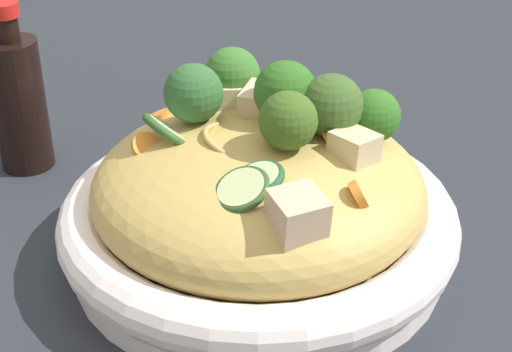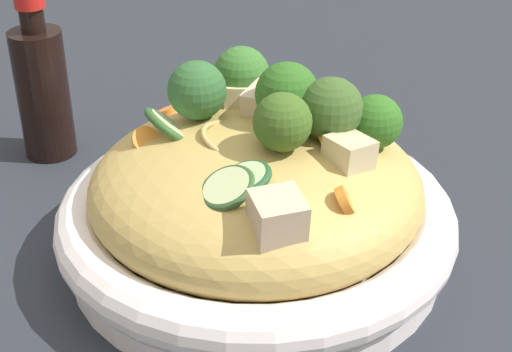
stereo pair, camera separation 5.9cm
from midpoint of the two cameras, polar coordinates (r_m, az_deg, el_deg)
ground_plane at (r=0.63m, az=2.69°, el=-5.77°), size 3.00×3.00×0.00m
serving_bowl at (r=0.61m, az=2.76°, el=-3.62°), size 0.31×0.31×0.06m
noodle_heap at (r=0.59m, az=2.84°, el=-0.83°), size 0.26×0.26×0.09m
broccoli_florets at (r=0.59m, az=4.65°, el=5.50°), size 0.19×0.16×0.07m
carrot_coins at (r=0.58m, az=1.64°, el=2.78°), size 0.17×0.16×0.03m
zucchini_slices at (r=0.55m, az=-0.94°, el=1.42°), size 0.12×0.14×0.04m
chicken_chunks at (r=0.56m, az=4.91°, el=2.41°), size 0.12×0.19×0.05m
soy_sauce_bottle at (r=0.76m, az=-13.40°, el=6.20°), size 0.05×0.05×0.16m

